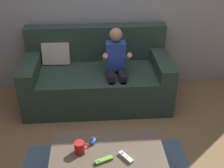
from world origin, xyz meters
name	(u,v)px	position (x,y,z in m)	size (l,w,h in m)	color
ground_plane	(120,164)	(0.00, 0.00, 0.00)	(9.79, 9.79, 0.00)	olive
couch	(97,78)	(-0.18, 1.12, 0.30)	(1.69, 0.80, 0.86)	#2D4238
person_seated_on_couch	(116,65)	(0.04, 0.94, 0.55)	(0.31, 0.37, 0.95)	black
coffee_table	(108,156)	(-0.12, -0.25, 0.35)	(0.90, 0.57, 0.39)	brown
game_remote_white_near_edge	(126,157)	(0.01, -0.31, 0.40)	(0.11, 0.14, 0.03)	white
nunchuk_blue	(93,141)	(-0.23, -0.12, 0.41)	(0.07, 0.10, 0.05)	blue
game_remote_lime_far_corner	(104,160)	(-0.16, -0.33, 0.40)	(0.14, 0.09, 0.03)	#72C638
coffee_mug	(80,147)	(-0.34, -0.22, 0.44)	(0.12, 0.08, 0.09)	red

